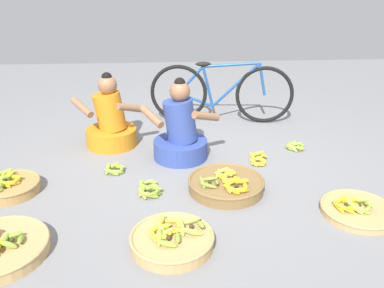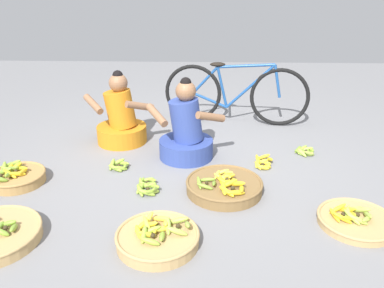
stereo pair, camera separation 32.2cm
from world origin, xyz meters
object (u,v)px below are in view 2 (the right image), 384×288
banana_basket_mid_right (356,220)px  banana_basket_front_center (224,186)px  loose_bananas_front_left (119,165)px  loose_bananas_near_bicycle (263,163)px  bicycle_leaning (235,94)px  loose_bananas_back_right (148,187)px  loose_bananas_back_center (305,151)px  vendor_woman_front (186,133)px  banana_basket_front_right (16,177)px  vendor_woman_behind (121,120)px  banana_basket_near_vendor (158,237)px

banana_basket_mid_right → banana_basket_front_center: bearing=155.0°
loose_bananas_front_left → loose_bananas_near_bicycle: loose_bananas_front_left is taller
bicycle_leaning → loose_bananas_back_right: bicycle_leaning is taller
bicycle_leaning → banana_basket_front_center: size_ratio=2.69×
banana_basket_front_center → loose_bananas_back_center: banana_basket_front_center is taller
loose_bananas_front_left → vendor_woman_front: bearing=24.2°
banana_basket_front_right → vendor_woman_behind: bearing=52.7°
banana_basket_mid_right → banana_basket_front_center: banana_basket_front_center is taller
bicycle_leaning → banana_basket_mid_right: bicycle_leaning is taller
banana_basket_front_center → loose_bananas_back_center: 1.15m
vendor_woman_behind → banana_basket_front_right: 1.20m
banana_basket_near_vendor → loose_bananas_near_bicycle: banana_basket_near_vendor is taller
banana_basket_front_center → banana_basket_near_vendor: 0.84m
banana_basket_mid_right → loose_bananas_near_bicycle: banana_basket_mid_right is taller
loose_bananas_back_center → banana_basket_near_vendor: bearing=-131.2°
bicycle_leaning → banana_basket_front_right: bicycle_leaning is taller
vendor_woman_behind → banana_basket_front_right: vendor_woman_behind is taller
loose_bananas_front_left → banana_basket_front_right: bearing=-159.5°
banana_basket_front_right → vendor_woman_front: bearing=22.1°
bicycle_leaning → loose_bananas_near_bicycle: 1.24m
vendor_woman_behind → loose_bananas_front_left: (0.10, -0.63, -0.21)m
banana_basket_front_center → loose_bananas_back_right: (-0.63, 0.01, -0.03)m
banana_basket_front_right → loose_bananas_back_center: banana_basket_front_right is taller
vendor_woman_front → loose_bananas_front_left: 0.70m
banana_basket_front_right → loose_bananas_back_center: (2.60, 0.69, -0.03)m
banana_basket_mid_right → loose_bananas_back_center: size_ratio=2.63×
vendor_woman_front → bicycle_leaning: bearing=62.4°
vendor_woman_front → banana_basket_front_right: bearing=-157.9°
loose_bananas_front_left → loose_bananas_back_center: 1.82m
banana_basket_mid_right → loose_bananas_near_bicycle: (-0.53, 0.93, -0.01)m
bicycle_leaning → loose_bananas_front_left: (-1.13, -1.28, -0.33)m
vendor_woman_behind → bicycle_leaning: 1.40m
vendor_woman_front → loose_bananas_near_bicycle: (0.73, -0.17, -0.22)m
banana_basket_front_center → banana_basket_near_vendor: bearing=-123.5°
loose_bananas_back_center → loose_bananas_near_bicycle: 0.53m
banana_basket_near_vendor → loose_bananas_near_bicycle: bearing=54.8°
banana_basket_mid_right → banana_basket_front_center: 1.01m
banana_basket_mid_right → loose_bananas_back_right: (-1.54, 0.44, -0.01)m
bicycle_leaning → loose_bananas_front_left: bicycle_leaning is taller
banana_basket_front_right → loose_bananas_front_left: 0.87m
bicycle_leaning → loose_bananas_front_left: bearing=-131.4°
bicycle_leaning → loose_bananas_near_bicycle: (0.20, -1.18, -0.33)m
banana_basket_front_right → loose_bananas_front_left: banana_basket_front_right is taller
bicycle_leaning → loose_bananas_near_bicycle: bearing=-80.5°
loose_bananas_front_left → banana_basket_front_center: bearing=-22.7°
loose_bananas_near_bicycle → loose_bananas_front_left: bearing=-175.5°
loose_bananas_front_left → banana_basket_mid_right: bearing=-23.8°
vendor_woman_front → bicycle_leaning: (0.53, 1.01, 0.11)m
bicycle_leaning → banana_basket_near_vendor: bearing=-105.2°
vendor_woman_front → loose_bananas_back_right: bearing=-113.3°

